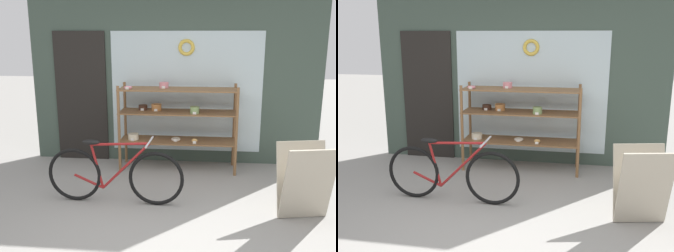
% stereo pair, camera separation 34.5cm
% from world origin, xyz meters
% --- Properties ---
extents(ground_plane, '(30.00, 30.00, 0.00)m').
position_xyz_m(ground_plane, '(0.00, 0.00, 0.00)').
color(ground_plane, gray).
extents(storefront_facade, '(4.61, 0.13, 3.34)m').
position_xyz_m(storefront_facade, '(-0.05, 2.48, 1.62)').
color(storefront_facade, '#3D4C42').
rests_on(storefront_facade, ground_plane).
extents(display_case, '(1.78, 0.50, 1.34)m').
position_xyz_m(display_case, '(0.05, 2.10, 0.84)').
color(display_case, brown).
rests_on(display_case, ground_plane).
extents(bicycle, '(1.71, 0.46, 0.81)m').
position_xyz_m(bicycle, '(-0.59, 0.78, 0.37)').
color(bicycle, black).
rests_on(bicycle, ground_plane).
extents(sandwich_board, '(0.63, 0.48, 0.86)m').
position_xyz_m(sandwich_board, '(1.64, 0.60, 0.44)').
color(sandwich_board, '#B2A893').
rests_on(sandwich_board, ground_plane).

